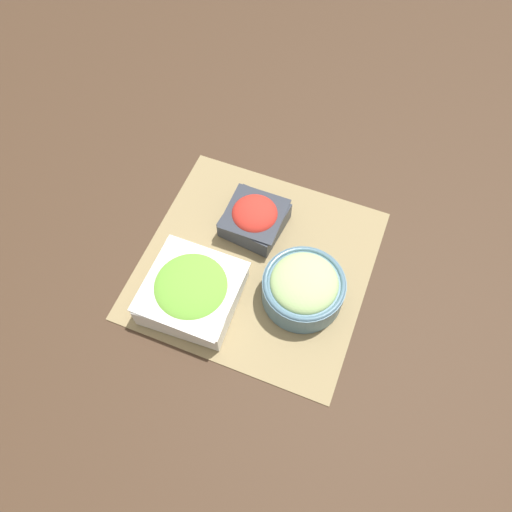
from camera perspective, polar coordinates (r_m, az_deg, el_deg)
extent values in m
plane|color=#422D1E|center=(1.00, 0.00, -0.94)|extent=(3.00, 3.00, 0.00)
cube|color=#937F56|center=(1.00, 0.00, -0.89)|extent=(0.44, 0.43, 0.00)
cube|color=#333842|center=(1.02, -0.15, 4.10)|extent=(0.13, 0.13, 0.04)
cube|color=#333842|center=(1.00, -0.15, 4.85)|extent=(0.12, 0.12, 0.00)
ellipsoid|color=red|center=(1.01, -0.15, 4.79)|extent=(0.09, 0.09, 0.04)
cylinder|color=slate|center=(0.94, 5.40, -3.84)|extent=(0.16, 0.16, 0.06)
torus|color=slate|center=(0.92, 5.55, -3.07)|extent=(0.15, 0.15, 0.01)
ellipsoid|color=#A8CC7F|center=(0.92, 5.55, -3.07)|extent=(0.13, 0.13, 0.04)
cube|color=white|center=(0.95, -7.26, -4.19)|extent=(0.17, 0.17, 0.05)
cube|color=white|center=(0.92, -7.46, -3.45)|extent=(0.17, 0.17, 0.00)
ellipsoid|color=#6BAD38|center=(0.92, -7.44, -3.50)|extent=(0.14, 0.14, 0.03)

